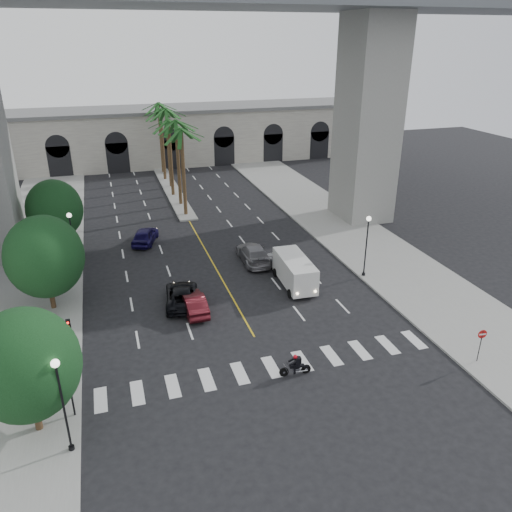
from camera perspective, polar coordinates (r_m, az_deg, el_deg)
The scene contains 28 objects.
ground at distance 32.19m, azimuth 0.90°, elevation -11.07°, with size 140.00×140.00×0.00m, color black.
sidewalk_left at distance 44.55m, azimuth -24.29°, elevation -2.78°, with size 8.00×100.00×0.15m, color gray.
sidewalk_right at distance 49.87m, azimuth 11.95°, elevation 1.66°, with size 8.00×100.00×0.15m, color gray.
median at distance 66.20m, azimuth -9.52°, elevation 7.37°, with size 2.00×24.00×0.20m, color gray.
pier_building at distance 81.74m, azimuth -11.56°, elevation 13.31°, with size 71.00×10.50×8.50m.
bridge at distance 48.54m, azimuth -3.64°, elevation 23.84°, with size 75.00×13.00×26.00m.
palm_a at distance 54.53m, azimuth -8.55°, elevation 13.67°, with size 3.20×3.20×10.30m.
palm_b at distance 58.40m, azimuth -9.14°, elevation 14.57°, with size 3.20×3.20×10.60m.
palm_c at distance 62.35m, azimuth -9.98°, elevation 14.65°, with size 3.20×3.20×10.10m.
palm_d at distance 66.21m, azimuth -10.23°, elevation 15.79°, with size 3.20×3.20×10.90m.
palm_e at distance 70.18m, azimuth -10.88°, elevation 15.79°, with size 3.20×3.20×10.40m.
palm_f at distance 74.12m, azimuth -11.08°, elevation 16.40°, with size 3.20×3.20×10.70m.
street_tree_near at distance 26.73m, azimuth -24.84°, elevation -11.24°, with size 5.20×5.20×6.89m.
street_tree_mid at distance 38.11m, azimuth -23.02°, elevation -0.08°, with size 5.44×5.44×7.21m.
street_tree_far at distance 49.47m, azimuth -22.03°, elevation 4.95°, with size 5.04×5.04×6.68m.
lamp_post_left_near at distance 25.33m, azimuth -21.30°, elevation -14.92°, with size 0.40×0.40×5.35m.
lamp_post_left_far at distance 43.89m, azimuth -20.23°, elevation 2.01°, with size 0.40×0.40×5.35m.
lamp_post_right at distance 41.41m, azimuth 12.53°, elevation 1.67°, with size 0.40×0.40×5.35m.
traffic_signal_near at distance 27.74m, azimuth -20.66°, elevation -12.91°, with size 0.25×0.18×3.65m.
traffic_signal_far at distance 31.09m, azimuth -20.45°, elevation -8.63°, with size 0.25×0.18×3.65m.
motorcycle_rider at distance 30.17m, azimuth 4.61°, elevation -12.37°, with size 1.94×0.52×1.40m.
car_a at distance 42.78m, azimuth 3.38°, elevation -0.58°, with size 1.87×4.65×1.59m, color #A3A2A7.
car_b at distance 36.60m, azimuth -7.11°, elevation -5.34°, with size 1.48×4.26×1.40m, color #440D13.
car_c at distance 37.74m, azimuth -8.48°, elevation -4.47°, with size 2.34×5.08×1.41m, color black.
car_d at distance 44.21m, azimuth -0.29°, elevation 0.29°, with size 2.23×5.49×1.59m, color slate.
car_e at distance 49.49m, azimuth -12.57°, elevation 2.30°, with size 1.84×4.57×1.56m, color #130E41.
cargo_van at distance 39.85m, azimuth 4.46°, elevation -1.70°, with size 2.44×5.61×2.35m.
do_not_enter_sign at distance 33.29m, azimuth 24.36°, elevation -8.66°, with size 0.58×0.10×2.36m.
Camera 1 is at (-8.37, -25.08, 18.36)m, focal length 35.00 mm.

